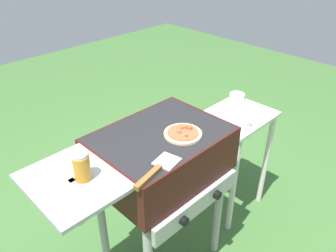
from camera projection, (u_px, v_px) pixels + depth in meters
grill at (159, 159)px, 1.65m from camera, size 0.96×0.53×0.90m
pizza_pepperoni at (183, 133)px, 1.57m from camera, size 0.18×0.18×0.03m
sauce_jar at (82, 167)px, 1.27m from camera, size 0.07×0.07×0.12m
spatula at (156, 170)px, 1.33m from camera, size 0.27×0.11×0.02m
prep_table at (234, 142)px, 2.17m from camera, size 0.44×0.36×0.74m
topping_bowl_near at (242, 123)px, 1.93m from camera, size 0.10×0.10×0.04m
topping_bowl_far at (237, 97)px, 2.22m from camera, size 0.10×0.10×0.04m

